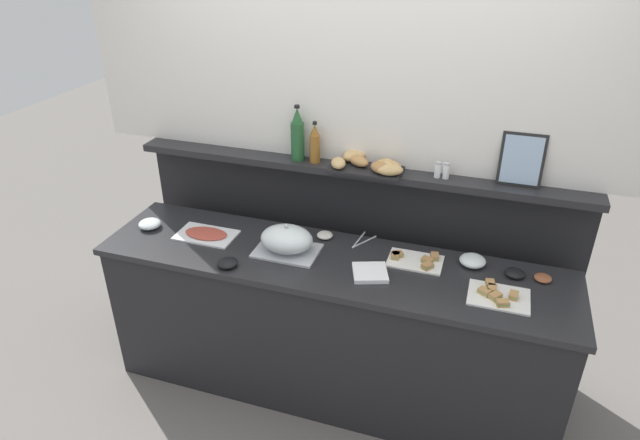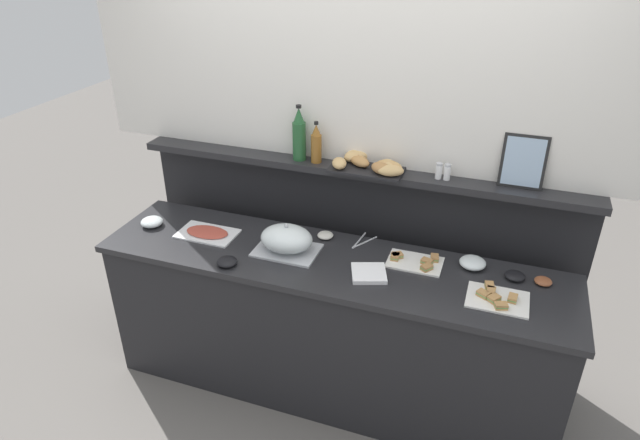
{
  "view_description": "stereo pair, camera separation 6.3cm",
  "coord_description": "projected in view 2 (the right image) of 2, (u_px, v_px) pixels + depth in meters",
  "views": [
    {
      "loc": [
        0.71,
        -2.33,
        2.47
      ],
      "look_at": [
        -0.09,
        0.1,
        1.07
      ],
      "focal_mm": 30.99,
      "sensor_mm": 36.0,
      "label": 1
    },
    {
      "loc": [
        0.77,
        -2.31,
        2.47
      ],
      "look_at": [
        -0.09,
        0.1,
        1.07
      ],
      "focal_mm": 30.99,
      "sensor_mm": 36.0,
      "label": 2
    }
  ],
  "objects": [
    {
      "name": "ground_plane",
      "position": [
        357.0,
        325.0,
        3.82
      ],
      "size": [
        12.0,
        12.0,
        0.0
      ],
      "primitive_type": "plane",
      "color": "slate"
    },
    {
      "name": "buffet_counter",
      "position": [
        329.0,
        327.0,
        3.11
      ],
      "size": [
        2.52,
        0.6,
        0.9
      ],
      "color": "black",
      "rests_on": "ground_plane"
    },
    {
      "name": "back_ledge_unit",
      "position": [
        355.0,
        252.0,
        3.4
      ],
      "size": [
        2.59,
        0.22,
        1.27
      ],
      "color": "black",
      "rests_on": "ground_plane"
    },
    {
      "name": "upper_wall_panel",
      "position": [
        363.0,
        39.0,
        2.81
      ],
      "size": [
        3.19,
        0.08,
        1.33
      ],
      "primitive_type": "cube",
      "color": "white",
      "rests_on": "back_ledge_unit"
    },
    {
      "name": "sandwich_platter_side",
      "position": [
        497.0,
        298.0,
        2.58
      ],
      "size": [
        0.28,
        0.21,
        0.04
      ],
      "color": "white",
      "rests_on": "buffet_counter"
    },
    {
      "name": "sandwich_platter_rear",
      "position": [
        415.0,
        262.0,
        2.86
      ],
      "size": [
        0.28,
        0.19,
        0.04
      ],
      "color": "white",
      "rests_on": "buffet_counter"
    },
    {
      "name": "cold_cuts_platter",
      "position": [
        207.0,
        233.0,
        3.13
      ],
      "size": [
        0.33,
        0.21,
        0.02
      ],
      "color": "white",
      "rests_on": "buffet_counter"
    },
    {
      "name": "serving_cloche",
      "position": [
        287.0,
        240.0,
        2.94
      ],
      "size": [
        0.34,
        0.24,
        0.17
      ],
      "color": "#B7BABF",
      "rests_on": "buffet_counter"
    },
    {
      "name": "glass_bowl_large",
      "position": [
        473.0,
        263.0,
        2.82
      ],
      "size": [
        0.13,
        0.13,
        0.05
      ],
      "color": "silver",
      "rests_on": "buffet_counter"
    },
    {
      "name": "glass_bowl_medium",
      "position": [
        152.0,
        222.0,
        3.21
      ],
      "size": [
        0.13,
        0.13,
        0.05
      ],
      "color": "silver",
      "rests_on": "buffet_counter"
    },
    {
      "name": "condiment_bowl_red",
      "position": [
        543.0,
        281.0,
        2.7
      ],
      "size": [
        0.08,
        0.08,
        0.03
      ],
      "primitive_type": "ellipsoid",
      "color": "brown",
      "rests_on": "buffet_counter"
    },
    {
      "name": "condiment_bowl_dark",
      "position": [
        227.0,
        262.0,
        2.85
      ],
      "size": [
        0.11,
        0.11,
        0.04
      ],
      "primitive_type": "ellipsoid",
      "color": "black",
      "rests_on": "buffet_counter"
    },
    {
      "name": "condiment_bowl_cream",
      "position": [
        325.0,
        235.0,
        3.09
      ],
      "size": [
        0.09,
        0.09,
        0.03
      ],
      "primitive_type": "ellipsoid",
      "color": "silver",
      "rests_on": "buffet_counter"
    },
    {
      "name": "condiment_bowl_teal",
      "position": [
        515.0,
        276.0,
        2.74
      ],
      "size": [
        0.1,
        0.1,
        0.03
      ],
      "primitive_type": "ellipsoid",
      "color": "black",
      "rests_on": "buffet_counter"
    },
    {
      "name": "serving_tongs",
      "position": [
        361.0,
        242.0,
        3.05
      ],
      "size": [
        0.1,
        0.19,
        0.01
      ],
      "color": "#B7BABF",
      "rests_on": "buffet_counter"
    },
    {
      "name": "napkin_stack",
      "position": [
        369.0,
        273.0,
        2.77
      ],
      "size": [
        0.22,
        0.22,
        0.02
      ],
      "primitive_type": "cube",
      "rotation": [
        0.0,
        0.0,
        0.34
      ],
      "color": "white",
      "rests_on": "buffet_counter"
    },
    {
      "name": "vinegar_bottle_amber",
      "position": [
        316.0,
        144.0,
        3.06
      ],
      "size": [
        0.06,
        0.06,
        0.24
      ],
      "color": "#8E5B23",
      "rests_on": "back_ledge_unit"
    },
    {
      "name": "wine_bottle_green",
      "position": [
        299.0,
        135.0,
        3.08
      ],
      "size": [
        0.08,
        0.08,
        0.32
      ],
      "color": "#23562D",
      "rests_on": "back_ledge_unit"
    },
    {
      "name": "salt_shaker",
      "position": [
        439.0,
        171.0,
        2.89
      ],
      "size": [
        0.03,
        0.03,
        0.09
      ],
      "color": "white",
      "rests_on": "back_ledge_unit"
    },
    {
      "name": "pepper_shaker",
      "position": [
        447.0,
        172.0,
        2.88
      ],
      "size": [
        0.03,
        0.03,
        0.09
      ],
      "color": "white",
      "rests_on": "back_ledge_unit"
    },
    {
      "name": "bread_basket",
      "position": [
        369.0,
        163.0,
        3.0
      ],
      "size": [
        0.42,
        0.3,
        0.07
      ],
      "color": "black",
      "rests_on": "back_ledge_unit"
    },
    {
      "name": "framed_picture",
      "position": [
        523.0,
        162.0,
        2.76
      ],
      "size": [
        0.22,
        0.06,
        0.27
      ],
      "color": "black",
      "rests_on": "back_ledge_unit"
    }
  ]
}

